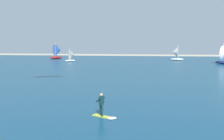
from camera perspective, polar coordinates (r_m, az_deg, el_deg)
The scene contains 5 objects.
ocean at distance 56.92m, azimuth 5.08°, elevation 0.48°, with size 160.00×90.00×0.10m, color navy.
kitesurfer at distance 19.75m, azimuth -1.76°, elevation -7.88°, with size 1.97×1.47×1.67m.
sailboat_anchored_offshore at distance 79.19m, azimuth 12.85°, elevation 3.33°, with size 3.71×3.17×4.26m.
sailboat_center_horizon at distance 73.31m, azimuth -8.28°, elevation 2.95°, with size 3.15×3.04×3.52m.
sailboat_mid_left at distance 86.57m, azimuth -11.09°, elevation 3.79°, with size 4.39×4.42×4.99m.
Camera 1 is at (2.67, -6.21, 5.40)m, focal length 44.59 mm.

